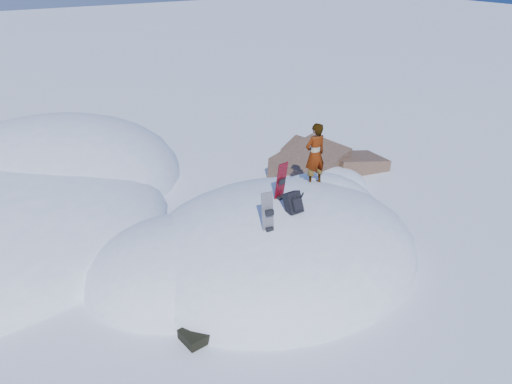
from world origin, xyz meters
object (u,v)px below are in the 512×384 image
backpack (294,203)px  snowboard_red (280,191)px  snowboard_dark (268,222)px  person (315,155)px

backpack → snowboard_red: bearing=81.3°
snowboard_red → snowboard_dark: (-0.89, -0.88, -0.12)m
snowboard_dark → backpack: snowboard_dark is taller
backpack → person: size_ratio=0.35×
snowboard_red → snowboard_dark: snowboard_red is taller
snowboard_dark → person: 2.84m
backpack → person: 2.02m
snowboard_dark → backpack: (0.82, 0.25, 0.12)m
backpack → person: bearing=37.1°
snowboard_red → backpack: snowboard_red is taller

